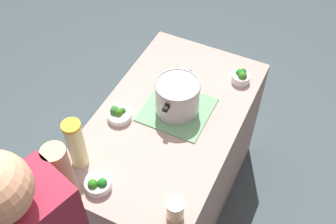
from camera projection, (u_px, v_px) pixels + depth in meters
ground_plane at (168, 198)px, 2.86m from camera, size 8.00×8.00×0.00m
counter_slab at (168, 163)px, 2.53m from camera, size 1.29×0.74×0.85m
dish_cloth at (177, 110)px, 2.25m from camera, size 0.34×0.35×0.01m
cooking_pot at (177, 96)px, 2.17m from camera, size 0.31×0.24×0.19m
lemonade_pitcher at (76, 144)px, 1.92m from camera, size 0.09×0.09×0.29m
mason_jar at (175, 210)px, 1.79m from camera, size 0.08×0.08×0.12m
broccoli_bowl_front at (98, 184)px, 1.91m from camera, size 0.13×0.13×0.08m
broccoli_bowl_center at (241, 77)px, 2.37m from camera, size 0.11×0.11×0.08m
broccoli_bowl_back at (119, 114)px, 2.19m from camera, size 0.13×0.13×0.08m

